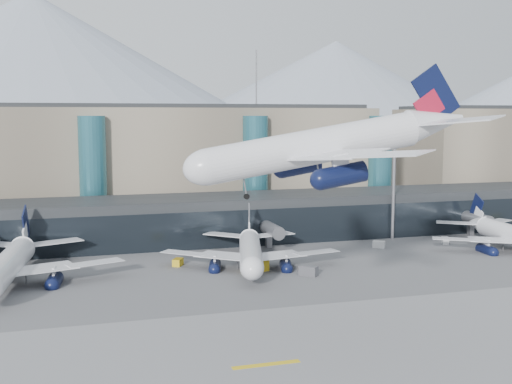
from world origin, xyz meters
TOP-DOWN VIEW (x-y plane):
  - ground at (0.00, 0.00)m, footprint 900.00×900.00m
  - runway_strip at (0.00, -15.00)m, footprint 400.00×40.00m
  - runway_markings at (-0.00, -15.00)m, footprint 128.00×1.00m
  - concourse at (-0.02, 57.73)m, footprint 170.00×27.00m
  - terminal_main at (-25.00, 90.00)m, footprint 130.00×30.00m
  - teal_towers at (-14.99, 74.01)m, footprint 116.40×19.40m
  - mountain_ridge at (15.97, 380.00)m, footprint 910.00×400.00m
  - lightmast_mid at (30.00, 48.00)m, footprint 3.00×1.20m
  - hero_jet at (-8.39, -8.65)m, footprint 37.34×38.53m
  - jet_parked_left at (-50.32, 32.58)m, footprint 38.95×38.79m
  - jet_parked_mid at (-8.30, 32.38)m, footprint 34.11×35.39m
  - jet_parked_right at (48.22, 31.78)m, footprint 35.76×35.30m
  - veh_b at (-21.47, 35.73)m, footprint 2.45×2.79m
  - veh_c at (-0.66, 21.76)m, footprint 3.43×3.43m
  - veh_d at (38.41, 39.62)m, footprint 2.27×2.85m
  - veh_f at (-51.76, 38.82)m, footprint 2.45×3.70m
  - veh_g at (22.41, 39.91)m, footprint 2.89×2.67m
  - veh_h at (-8.47, 27.72)m, footprint 4.44×2.71m

SIDE VIEW (x-z plane):
  - ground at x=0.00m, z-range 0.00..0.00m
  - runway_strip at x=0.00m, z-range 0.00..0.04m
  - runway_markings at x=0.00m, z-range 0.04..0.06m
  - veh_b at x=-21.47m, z-range 0.00..1.37m
  - veh_d at x=38.41m, z-range 0.00..1.44m
  - veh_g at x=22.41m, z-range 0.00..1.47m
  - veh_c at x=-0.66m, z-range 0.00..1.77m
  - veh_f at x=-51.76m, z-range 0.00..1.91m
  - veh_h at x=-8.47m, z-range 0.00..2.32m
  - jet_parked_mid at x=-8.30m, z-range -1.38..9.98m
  - jet_parked_right at x=48.22m, z-range -1.41..10.15m
  - jet_parked_left at x=-50.32m, z-range -1.54..11.09m
  - concourse at x=-0.02m, z-range -0.03..9.97m
  - teal_towers at x=-14.99m, z-range -8.99..37.01m
  - lightmast_mid at x=30.00m, z-range 1.62..27.22m
  - terminal_main at x=-25.00m, z-range -0.06..30.94m
  - hero_jet at x=-8.39m, z-range 19.58..31.98m
  - mountain_ridge at x=15.97m, z-range -9.26..100.74m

